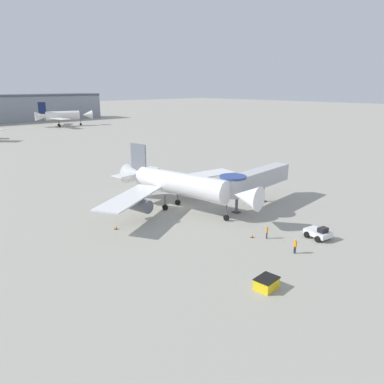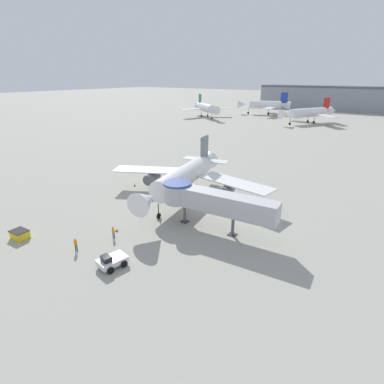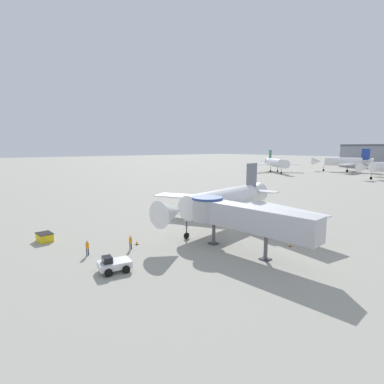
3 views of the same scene
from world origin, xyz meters
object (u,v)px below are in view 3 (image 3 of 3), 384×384
main_airplane (224,201)px  pushback_tug_white (114,264)px  background_jet_green_tail (275,163)px  ground_crew_marshaller (131,241)px  service_container_yellow (45,237)px  traffic_cone_starboard_wing (290,244)px  ground_crew_wing_walker (87,247)px  background_jet_blue_tail (344,162)px  traffic_cone_port_wing (176,212)px  jet_bridge (239,216)px  traffic_cone_near_nose (137,242)px

main_airplane → pushback_tug_white: bearing=-85.8°
background_jet_green_tail → ground_crew_marshaller: bearing=-115.9°
service_container_yellow → traffic_cone_starboard_wing: bearing=46.6°
ground_crew_wing_walker → background_jet_green_tail: (-57.47, 118.34, 3.89)m
service_container_yellow → ground_crew_marshaller: size_ratio=1.39×
background_jet_blue_tail → ground_crew_marshaller: bearing=-6.9°
pushback_tug_white → traffic_cone_port_wing: size_ratio=5.13×
jet_bridge → background_jet_blue_tail: size_ratio=0.60×
main_airplane → service_container_yellow: (-9.86, -24.45, -3.57)m
jet_bridge → traffic_cone_near_nose: (-10.21, -8.33, -4.17)m
pushback_tug_white → ground_crew_wing_walker: (-6.24, -0.42, 0.28)m
service_container_yellow → background_jet_blue_tail: (-27.50, 151.02, 4.67)m
ground_crew_marshaller → traffic_cone_near_nose: bearing=-102.8°
traffic_cone_starboard_wing → ground_crew_marshaller: ground_crew_marshaller is taller
service_container_yellow → traffic_cone_port_wing: bearing=95.4°
pushback_tug_white → traffic_cone_near_nose: bearing=145.9°
jet_bridge → pushback_tug_white: bearing=-111.0°
traffic_cone_port_wing → ground_crew_wing_walker: size_ratio=0.38×
jet_bridge → pushback_tug_white: jet_bridge is taller
traffic_cone_port_wing → background_jet_blue_tail: bearing=101.2°
jet_bridge → background_jet_blue_tail: bearing=104.3°
pushback_tug_white → traffic_cone_port_wing: 27.23m
traffic_cone_starboard_wing → pushback_tug_white: bearing=-108.9°
ground_crew_marshaller → jet_bridge: bearing=177.3°
ground_crew_wing_walker → jet_bridge: bearing=-24.5°
ground_crew_marshaller → background_jet_blue_tail: 148.52m
main_airplane → jet_bridge: bearing=-46.8°
main_airplane → pushback_tug_white: main_airplane is taller
service_container_yellow → ground_crew_wing_walker: (9.07, 2.51, 0.46)m
jet_bridge → background_jet_green_tail: bearing=118.2°
background_jet_green_tail → traffic_cone_starboard_wing: bearing=-107.2°
background_jet_blue_tail → ground_crew_wing_walker: bearing=-7.8°
ground_crew_marshaller → background_jet_blue_tail: (-37.84, 143.55, 4.23)m
traffic_cone_port_wing → jet_bridge: bearing=-16.6°
pushback_tug_white → traffic_cone_starboard_wing: size_ratio=5.90×
main_airplane → traffic_cone_starboard_wing: main_airplane is taller
service_container_yellow → traffic_cone_near_nose: size_ratio=4.08×
traffic_cone_near_nose → ground_crew_marshaller: (1.12, -1.49, 0.73)m
traffic_cone_port_wing → traffic_cone_starboard_wing: bearing=0.1°
traffic_cone_port_wing → background_jet_green_tail: background_jet_green_tail is taller
jet_bridge → background_jet_green_tail: (-67.83, 103.56, 0.48)m
service_container_yellow → traffic_cone_port_wing: service_container_yellow is taller
background_jet_green_tail → traffic_cone_near_nose: bearing=-116.1°
main_airplane → background_jet_green_tail: (-58.27, 96.39, 0.78)m
ground_crew_wing_walker → background_jet_blue_tail: size_ratio=0.06×
traffic_cone_near_nose → ground_crew_marshaller: 2.00m
traffic_cone_starboard_wing → ground_crew_marshaller: (-12.10, -16.30, 0.74)m
ground_crew_marshaller → background_jet_green_tail: size_ratio=0.07×
traffic_cone_port_wing → background_jet_blue_tail: size_ratio=0.02×
service_container_yellow → traffic_cone_starboard_wing: (22.44, 23.76, -0.29)m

